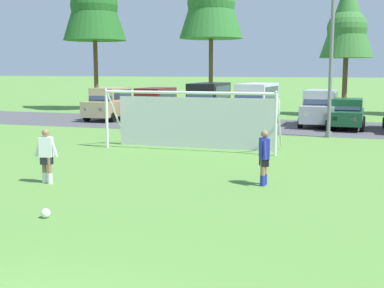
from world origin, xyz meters
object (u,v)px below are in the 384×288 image
player_striker_near (46,156)px  street_lamp (335,57)px  player_midfield_center (264,158)px  parked_car_slot_center_right (320,108)px  parked_car_slot_center_left (209,102)px  parked_car_slot_center (257,103)px  parked_car_slot_far_left (110,103)px  parked_car_slot_right (347,113)px  soccer_ball (46,213)px  parked_car_slot_left (155,104)px  soccer_goal (193,119)px

player_striker_near → street_lamp: street_lamp is taller
player_midfield_center → parked_car_slot_center_right: size_ratio=0.35×
parked_car_slot_center_left → parked_car_slot_center: 3.12m
parked_car_slot_far_left → player_midfield_center: bearing=-50.8°
parked_car_slot_right → street_lamp: (-0.58, -4.20, 3.09)m
soccer_ball → street_lamp: bearing=71.6°
parked_car_slot_center_right → soccer_ball: bearing=-101.9°
soccer_ball → player_striker_near: player_striker_near is taller
parked_car_slot_center_left → player_striker_near: bearing=-89.0°
soccer_ball → parked_car_slot_center_right: 22.16m
parked_car_slot_left → parked_car_slot_right: 12.34m
parked_car_slot_center_left → street_lamp: (7.88, -4.97, 2.62)m
parked_car_slot_far_left → parked_car_slot_center: parked_car_slot_center is taller
soccer_ball → parked_car_slot_left: 22.75m
parked_car_slot_center → street_lamp: 7.29m
street_lamp → parked_car_slot_left: bearing=155.6°
parked_car_slot_far_left → parked_car_slot_center_left: size_ratio=0.96×
parked_car_slot_right → parked_car_slot_far_left: bearing=177.9°
soccer_ball → soccer_goal: bearing=90.0°
player_midfield_center → parked_car_slot_right: (1.92, 15.87, 0.05)m
parked_car_slot_left → street_lamp: bearing=-24.4°
soccer_ball → player_striker_near: bearing=123.2°
player_striker_near → street_lamp: (7.57, 13.41, 3.14)m
parked_car_slot_center_left → parked_car_slot_left: bearing=175.0°
parked_car_slot_center_left → parked_car_slot_center: (3.12, -0.12, 0.00)m
parked_car_slot_center_left → street_lamp: street_lamp is taller
soccer_goal → player_midfield_center: size_ratio=4.54×
parked_car_slot_left → soccer_ball: bearing=-74.2°
player_striker_near → street_lamp: size_ratio=0.21×
parked_car_slot_center → street_lamp: street_lamp is taller
parked_car_slot_right → street_lamp: bearing=-97.8°
parked_car_slot_center → parked_car_slot_left: bearing=176.3°
parked_car_slot_center_left → parked_car_slot_right: (8.46, -0.77, -0.47)m
soccer_ball → parked_car_slot_far_left: parked_car_slot_far_left is taller
soccer_goal → parked_car_slot_far_left: soccer_goal is taller
parked_car_slot_left → parked_car_slot_center_right: size_ratio=1.01×
player_striker_near → parked_car_slot_right: bearing=65.2°
parked_car_slot_center → parked_car_slot_right: 5.40m
parked_car_slot_center → soccer_ball: bearing=-92.0°
player_striker_near → parked_car_slot_center: parked_car_slot_center is taller
parked_car_slot_far_left → parked_car_slot_center_right: size_ratio=0.99×
player_midfield_center → parked_car_slot_far_left: (-13.40, 16.42, 0.29)m
parked_car_slot_far_left → parked_car_slot_right: parked_car_slot_far_left is taller
soccer_ball → parked_car_slot_center_left: parked_car_slot_center_left is taller
soccer_ball → player_striker_near: size_ratio=0.13×
player_striker_near → player_midfield_center: bearing=15.7°
player_midfield_center → street_lamp: 12.16m
soccer_goal → parked_car_slot_far_left: (-9.24, 10.40, -0.18)m
soccer_goal → parked_car_slot_left: bearing=119.5°
parked_car_slot_center_right → parked_car_slot_far_left: bearing=-178.5°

